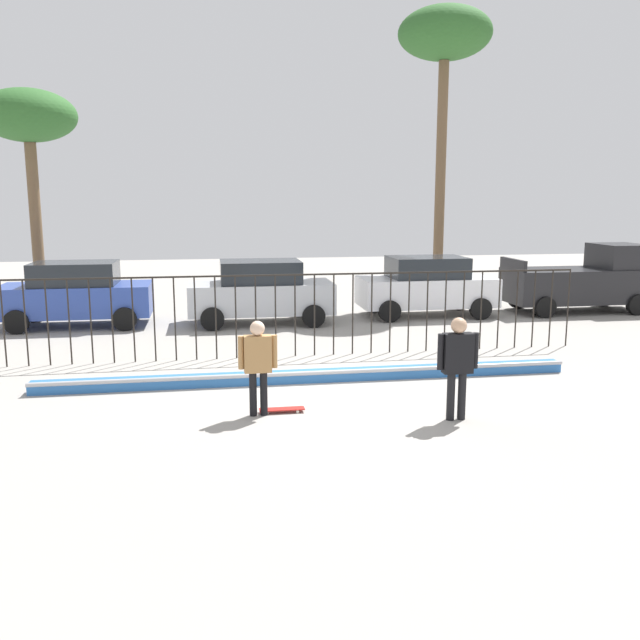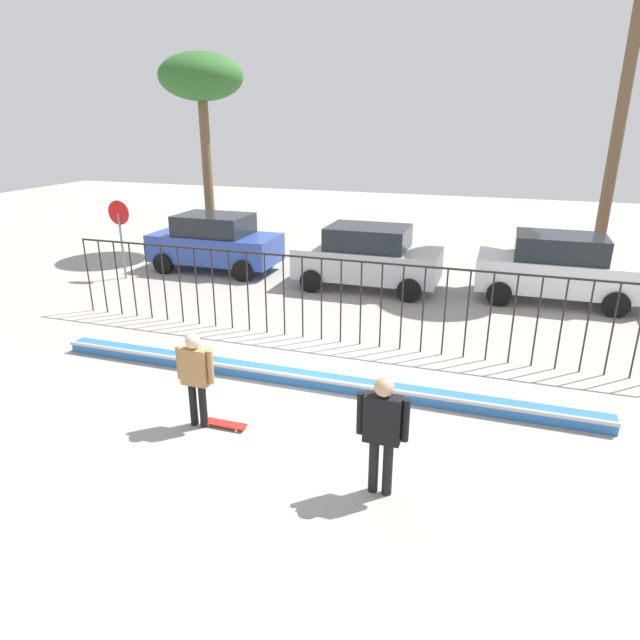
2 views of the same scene
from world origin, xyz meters
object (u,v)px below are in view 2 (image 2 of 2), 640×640
(stop_sign, at_px, (120,229))
(palm_tree_short, at_px, (201,81))
(skateboarder, at_px, (195,372))
(parked_car_white, at_px, (557,268))
(parked_car_blue, at_px, (215,242))
(parked_car_silver, at_px, (368,257))
(camera_operator, at_px, (382,426))
(skateboard, at_px, (224,424))

(stop_sign, relative_size, palm_tree_short, 0.35)
(skateboarder, relative_size, parked_car_white, 0.39)
(parked_car_blue, distance_m, parked_car_silver, 5.40)
(parked_car_blue, xyz_separation_m, stop_sign, (-2.32, -1.83, 0.64))
(parked_car_silver, bearing_deg, palm_tree_short, 154.33)
(parked_car_silver, bearing_deg, camera_operator, -77.31)
(parked_car_white, bearing_deg, parked_car_silver, -173.93)
(parked_car_silver, bearing_deg, skateboarder, -97.13)
(skateboard, bearing_deg, stop_sign, 128.74)
(skateboard, bearing_deg, parked_car_white, 51.60)
(skateboard, distance_m, stop_sign, 10.49)
(parked_car_blue, bearing_deg, stop_sign, -137.10)
(skateboard, bearing_deg, skateboarder, -175.42)
(palm_tree_short, bearing_deg, parked_car_white, -11.64)
(skateboard, height_order, camera_operator, camera_operator)
(skateboard, relative_size, parked_car_silver, 0.19)
(parked_car_white, bearing_deg, camera_operator, -104.30)
(stop_sign, bearing_deg, skateboarder, -46.53)
(parked_car_blue, bearing_deg, camera_operator, -46.86)
(camera_operator, height_order, parked_car_white, parked_car_white)
(parked_car_white, height_order, palm_tree_short, palm_tree_short)
(palm_tree_short, bearing_deg, parked_car_blue, -58.48)
(skateboarder, distance_m, skateboard, 1.03)
(parked_car_blue, xyz_separation_m, parked_car_silver, (5.39, -0.41, 0.00))
(skateboarder, xyz_separation_m, skateboard, (0.42, 0.08, -0.94))
(skateboarder, relative_size, palm_tree_short, 0.24)
(parked_car_blue, relative_size, stop_sign, 1.72)
(skateboarder, relative_size, camera_operator, 0.94)
(parked_car_blue, bearing_deg, parked_car_white, 4.80)
(parked_car_white, bearing_deg, palm_tree_short, 169.49)
(stop_sign, bearing_deg, skateboard, -44.55)
(skateboarder, height_order, skateboard, skateboarder)
(skateboarder, distance_m, parked_car_blue, 10.31)
(camera_operator, bearing_deg, palm_tree_short, -53.40)
(camera_operator, relative_size, parked_car_silver, 0.41)
(skateboarder, relative_size, parked_car_blue, 0.39)
(skateboard, relative_size, stop_sign, 0.32)
(skateboarder, distance_m, camera_operator, 3.40)
(stop_sign, bearing_deg, parked_car_white, 8.21)
(parked_car_white, distance_m, palm_tree_short, 13.59)
(skateboard, distance_m, parked_car_blue, 10.47)
(parked_car_blue, bearing_deg, palm_tree_short, 126.06)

